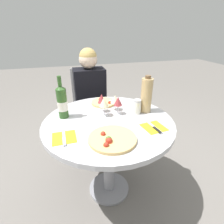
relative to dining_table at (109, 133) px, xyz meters
The scene contains 15 objects.
ground_plane 0.62m from the dining_table, ahead, with size 12.00×12.00×0.00m, color slate.
dining_table is the anchor object (origin of this frame).
chair_behind_diner 0.85m from the dining_table, 91.36° to the left, with size 0.39×0.39×0.96m.
seated_diner 0.69m from the dining_table, 91.65° to the left, with size 0.34×0.46×1.20m.
pizza_large 0.30m from the dining_table, 99.88° to the right, with size 0.31×0.31×0.05m.
pizza_small_far 0.35m from the dining_table, 82.69° to the left, with size 0.23×0.23×0.05m.
wine_bottle 0.44m from the dining_table, 155.71° to the left, with size 0.08×0.08×0.33m.
tall_carafe 0.44m from the dining_table, 11.65° to the left, with size 0.09×0.09×0.31m.
sugar_shaker 0.32m from the dining_table, 12.02° to the left, with size 0.06×0.06×0.12m.
wine_glass_front_right 0.27m from the dining_table, 39.64° to the left, with size 0.07×0.07×0.15m.
wine_glass_back_left 0.29m from the dining_table, 94.70° to the left, with size 0.07×0.07×0.15m.
wine_glass_back_right 0.29m from the dining_table, 58.34° to the left, with size 0.08×0.08×0.14m.
wine_glass_front_left 0.25m from the dining_table, 99.15° to the left, with size 0.07×0.07×0.15m.
place_setting_left 0.39m from the dining_table, 155.05° to the right, with size 0.15×0.19×0.01m.
place_setting_right 0.37m from the dining_table, 34.49° to the right, with size 0.17×0.19×0.01m.
Camera 1 is at (-0.29, -1.14, 1.39)m, focal length 28.00 mm.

